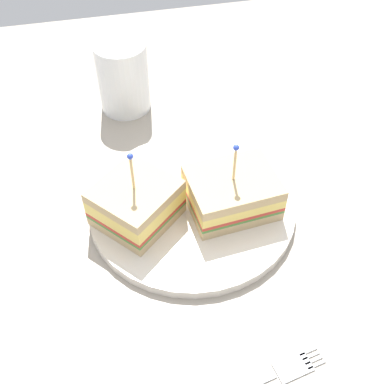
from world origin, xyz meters
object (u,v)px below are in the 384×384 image
object	(u,v)px
fork	(282,372)
sandwich_half_front	(232,193)
plate	(192,206)
sandwich_half_back	(136,203)
drink_glass	(123,79)

from	to	relation	value
fork	sandwich_half_front	bearing A→B (deg)	-91.90
plate	sandwich_half_back	size ratio (longest dim) A/B	2.15
sandwich_half_back	fork	xyz separation A→B (cm)	(-10.80, 21.46, -3.69)
sandwich_half_back	drink_glass	size ratio (longest dim) A/B	1.12
plate	fork	bearing A→B (deg)	99.98
sandwich_half_back	fork	size ratio (longest dim) A/B	1.03
sandwich_half_back	drink_glass	xyz separation A→B (cm)	(-1.64, -23.71, 1.05)
drink_glass	fork	xyz separation A→B (cm)	(-9.15, 45.17, -4.74)
sandwich_half_front	fork	bearing A→B (deg)	88.10
drink_glass	fork	size ratio (longest dim) A/B	0.92
fork	drink_glass	bearing A→B (deg)	-78.54
plate	drink_glass	world-z (taller)	drink_glass
sandwich_half_back	fork	distance (cm)	24.30
drink_glass	plate	bearing A→B (deg)	102.87
plate	sandwich_half_back	xyz separation A→B (cm)	(6.89, 0.75, 3.22)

